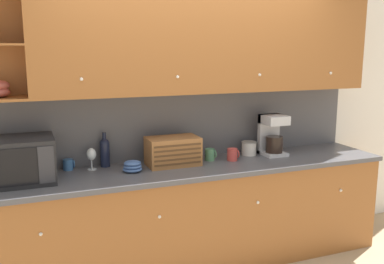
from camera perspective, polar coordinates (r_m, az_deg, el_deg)
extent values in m
plane|color=tan|center=(4.31, -1.12, -15.17)|extent=(24.00, 24.00, 0.00)
cube|color=white|center=(3.95, -1.34, 2.22)|extent=(5.87, 0.06, 2.60)
cube|color=#935628|center=(3.86, 0.53, -11.30)|extent=(3.47, 0.64, 0.87)
cube|color=#4C4C51|center=(3.70, 0.63, -4.82)|extent=(3.49, 0.67, 0.04)
sphere|color=white|center=(3.25, -19.53, -12.72)|extent=(0.03, 0.03, 0.03)
sphere|color=white|center=(3.37, -4.36, -11.21)|extent=(0.03, 0.03, 0.03)
sphere|color=white|center=(3.70, 8.78, -9.27)|extent=(0.03, 0.03, 0.03)
sphere|color=white|center=(4.18, 19.23, -7.36)|extent=(0.03, 0.03, 0.03)
cube|color=#4C4C51|center=(3.93, -1.15, 1.00)|extent=(3.47, 0.01, 0.61)
cube|color=#935628|center=(3.80, 2.70, 11.73)|extent=(3.05, 0.34, 0.85)
sphere|color=white|center=(3.33, -14.51, 6.83)|extent=(0.03, 0.03, 0.03)
sphere|color=white|center=(3.50, -1.93, 7.36)|extent=(0.03, 0.03, 0.03)
sphere|color=white|center=(3.82, 9.02, 7.54)|extent=(0.03, 0.03, 0.03)
sphere|color=white|center=(4.26, 18.01, 7.48)|extent=(0.03, 0.03, 0.03)
cube|color=black|center=(3.46, -21.99, -3.50)|extent=(0.50, 0.41, 0.34)
cube|color=black|center=(3.26, -22.99, -4.44)|extent=(0.35, 0.01, 0.27)
cube|color=#2D2D33|center=(3.26, -18.84, -4.16)|extent=(0.11, 0.01, 0.27)
cylinder|color=#38669E|center=(3.71, -16.20, -4.20)|extent=(0.08, 0.08, 0.09)
torus|color=#38669E|center=(3.71, -15.47, -4.11)|extent=(0.01, 0.06, 0.06)
cylinder|color=silver|center=(3.68, -13.19, -4.84)|extent=(0.08, 0.08, 0.01)
cylinder|color=silver|center=(3.67, -13.22, -4.24)|extent=(0.01, 0.01, 0.07)
ellipsoid|color=silver|center=(3.65, -13.28, -2.90)|extent=(0.08, 0.08, 0.10)
cylinder|color=black|center=(3.72, -11.53, -3.01)|extent=(0.08, 0.08, 0.20)
sphere|color=black|center=(3.70, -11.59, -1.47)|extent=(0.08, 0.08, 0.08)
cylinder|color=black|center=(3.69, -11.63, -0.57)|extent=(0.03, 0.03, 0.07)
ellipsoid|color=#3D5B93|center=(3.55, -7.92, -4.91)|extent=(0.16, 0.16, 0.04)
ellipsoid|color=#3D5B93|center=(3.54, -7.93, -4.53)|extent=(0.15, 0.15, 0.04)
ellipsoid|color=#3D5B93|center=(3.53, -7.94, -4.14)|extent=(0.14, 0.14, 0.04)
cube|color=#996033|center=(3.69, -2.57, -2.57)|extent=(0.45, 0.27, 0.24)
cube|color=#54351C|center=(3.59, -1.87, -4.26)|extent=(0.41, 0.01, 0.02)
cube|color=#54351C|center=(3.58, -1.87, -3.65)|extent=(0.41, 0.01, 0.02)
cube|color=#54351C|center=(3.57, -1.87, -3.05)|extent=(0.41, 0.01, 0.02)
cube|color=#54351C|center=(3.56, -1.88, -2.43)|extent=(0.41, 0.01, 0.02)
cube|color=#54351C|center=(3.55, -1.88, -1.82)|extent=(0.41, 0.01, 0.02)
cylinder|color=#4C845B|center=(3.86, 2.39, -3.02)|extent=(0.09, 0.09, 0.11)
torus|color=#4C845B|center=(3.88, 3.05, -2.93)|extent=(0.01, 0.07, 0.07)
cylinder|color=#B73D38|center=(3.87, 5.38, -3.01)|extent=(0.09, 0.09, 0.11)
torus|color=#B73D38|center=(3.89, 6.07, -2.91)|extent=(0.01, 0.07, 0.07)
cylinder|color=silver|center=(4.09, 7.60, -2.22)|extent=(0.14, 0.14, 0.12)
cylinder|color=gray|center=(4.08, 7.62, -1.34)|extent=(0.14, 0.14, 0.01)
cube|color=#B7B7BC|center=(4.13, 10.73, -2.82)|extent=(0.21, 0.23, 0.03)
cylinder|color=black|center=(4.10, 10.90, -1.63)|extent=(0.16, 0.16, 0.15)
cube|color=#B7B7BC|center=(4.17, 10.17, -0.20)|extent=(0.21, 0.05, 0.38)
cube|color=#B7B7BC|center=(4.07, 10.89, 1.62)|extent=(0.21, 0.23, 0.08)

